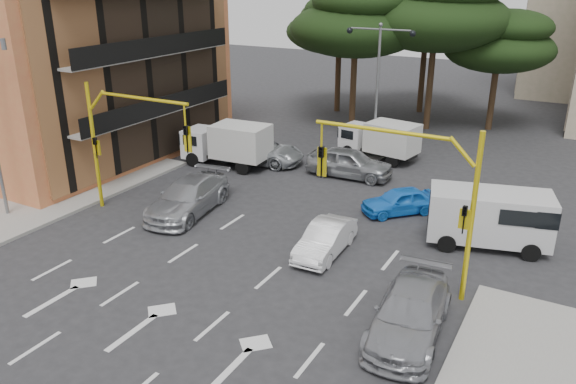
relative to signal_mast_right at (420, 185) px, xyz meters
The scene contains 20 objects.
ground 8.08m from the signal_mast_right, 163.69° to the right, with size 120.00×120.00×0.00m, color #28282B.
median_strip 16.03m from the signal_mast_right, 115.91° to the left, with size 1.40×6.00×0.15m, color gray.
apartment_orange 25.65m from the signal_mast_right, 166.36° to the left, with size 15.19×16.15×13.70m.
pine_left_near 22.98m from the signal_mast_right, 118.29° to the left, with size 9.15×9.15×10.23m.
pine_center 23.13m from the signal_mast_right, 104.66° to the left, with size 9.98×9.98×11.16m.
pine_left_far 27.79m from the signal_mast_right, 119.84° to the left, with size 8.32×8.32×9.30m.
pine_right 24.14m from the signal_mast_right, 94.17° to the left, with size 7.49×7.49×8.37m.
pine_back 28.30m from the signal_mast_right, 106.03° to the left, with size 9.15×9.15×10.23m.
signal_mast_right is the anchor object (origin of this frame).
signal_mast_left 13.61m from the signal_mast_right, behind, with size 5.79×0.37×6.00m.
street_lamp_center 15.65m from the signal_mast_right, 115.91° to the left, with size 4.16×0.36×7.77m.
car_white_hatch 5.07m from the signal_mast_right, 168.38° to the left, with size 1.34×3.84×1.27m, color silver.
car_blue_compact 7.42m from the signal_mast_right, 112.25° to the left, with size 1.45×3.61×1.23m, color blue.
car_silver_wagon 11.72m from the signal_mast_right, behind, with size 2.20×5.41×1.57m, color #A3A5AB.
car_silver_cross_a 15.79m from the signal_mast_right, 142.08° to the left, with size 2.41×5.22×1.45m, color #ADB1B5.
car_silver_cross_b 12.15m from the signal_mast_right, 124.18° to the left, with size 1.92×4.76×1.62m, color gray.
car_silver_parked 4.30m from the signal_mast_right, 74.25° to the right, with size 2.06×5.06×1.47m, color gray.
van_white 5.67m from the signal_mast_right, 70.15° to the left, with size 2.16×4.78×2.39m, color silver, non-canonical shape.
box_truck_a 15.97m from the signal_mast_right, 149.46° to the left, with size 2.18×5.18×2.55m, color white, non-canonical shape.
box_truck_b 15.15m from the signal_mast_right, 114.98° to the left, with size 2.00×4.76×2.34m, color silver, non-canonical shape.
Camera 1 is at (11.47, -15.58, 10.53)m, focal length 35.00 mm.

